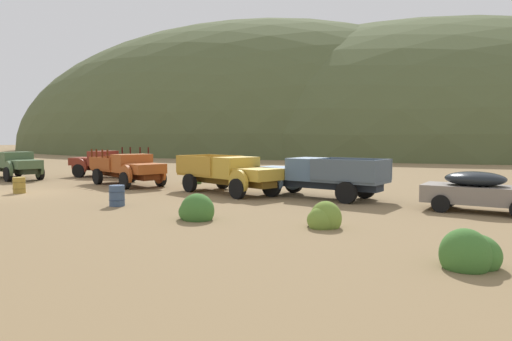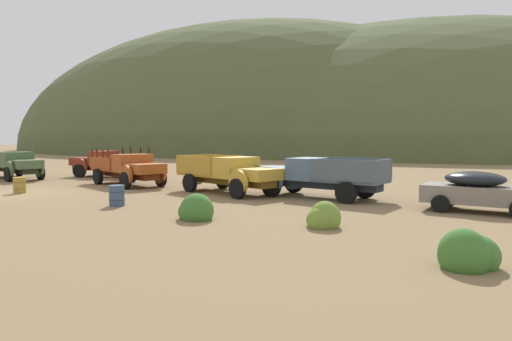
{
  "view_description": "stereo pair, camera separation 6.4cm",
  "coord_description": "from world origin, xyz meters",
  "px_view_note": "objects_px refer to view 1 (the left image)",
  "views": [
    {
      "loc": [
        21.89,
        -14.4,
        2.87
      ],
      "look_at": [
        10.65,
        5.69,
        1.2
      ],
      "focal_mm": 31.98,
      "sensor_mm": 36.0,
      "label": 1
    },
    {
      "loc": [
        21.95,
        -14.36,
        2.87
      ],
      "look_at": [
        10.65,
        5.69,
        1.2
      ],
      "focal_mm": 31.98,
      "sensor_mm": 36.0,
      "label": 2
    }
  ],
  "objects_px": {
    "truck_rust_red": "(105,163)",
    "car_primer_gray": "(486,191)",
    "oil_drum_spare": "(19,185)",
    "truck_faded_yellow": "(234,174)",
    "truck_chalk_blue": "(311,176)",
    "oil_drum_foreground": "(117,196)",
    "truck_weathered_green": "(15,165)",
    "truck_oxide_orange": "(131,169)"
  },
  "relations": [
    {
      "from": "oil_drum_spare",
      "to": "truck_rust_red",
      "type": "bearing_deg",
      "value": 113.02
    },
    {
      "from": "truck_faded_yellow",
      "to": "car_primer_gray",
      "type": "relative_size",
      "value": 1.43
    },
    {
      "from": "oil_drum_spare",
      "to": "truck_chalk_blue",
      "type": "bearing_deg",
      "value": 23.56
    },
    {
      "from": "truck_chalk_blue",
      "to": "oil_drum_foreground",
      "type": "height_order",
      "value": "truck_chalk_blue"
    },
    {
      "from": "truck_chalk_blue",
      "to": "truck_faded_yellow",
      "type": "bearing_deg",
      "value": 18.14
    },
    {
      "from": "truck_oxide_orange",
      "to": "oil_drum_spare",
      "type": "height_order",
      "value": "truck_oxide_orange"
    },
    {
      "from": "truck_weathered_green",
      "to": "truck_faded_yellow",
      "type": "relative_size",
      "value": 1.04
    },
    {
      "from": "truck_rust_red",
      "to": "truck_faded_yellow",
      "type": "distance_m",
      "value": 14.37
    },
    {
      "from": "truck_weathered_green",
      "to": "truck_chalk_blue",
      "type": "bearing_deg",
      "value": 17.24
    },
    {
      "from": "truck_faded_yellow",
      "to": "car_primer_gray",
      "type": "bearing_deg",
      "value": 16.09
    },
    {
      "from": "truck_rust_red",
      "to": "oil_drum_foreground",
      "type": "bearing_deg",
      "value": 126.07
    },
    {
      "from": "oil_drum_foreground",
      "to": "oil_drum_spare",
      "type": "xyz_separation_m",
      "value": [
        -7.72,
        0.72,
        -0.02
      ]
    },
    {
      "from": "car_primer_gray",
      "to": "truck_faded_yellow",
      "type": "bearing_deg",
      "value": -177.81
    },
    {
      "from": "truck_rust_red",
      "to": "car_primer_gray",
      "type": "height_order",
      "value": "truck_rust_red"
    },
    {
      "from": "car_primer_gray",
      "to": "oil_drum_spare",
      "type": "relative_size",
      "value": 5.53
    },
    {
      "from": "truck_rust_red",
      "to": "oil_drum_foreground",
      "type": "relative_size",
      "value": 6.89
    },
    {
      "from": "car_primer_gray",
      "to": "oil_drum_foreground",
      "type": "xyz_separation_m",
      "value": [
        -13.58,
        -5.72,
        -0.38
      ]
    },
    {
      "from": "truck_weathered_green",
      "to": "truck_chalk_blue",
      "type": "height_order",
      "value": "truck_weathered_green"
    },
    {
      "from": "truck_weathered_green",
      "to": "oil_drum_foreground",
      "type": "bearing_deg",
      "value": -5.59
    },
    {
      "from": "truck_weathered_green",
      "to": "oil_drum_spare",
      "type": "distance_m",
      "value": 9.08
    },
    {
      "from": "truck_chalk_blue",
      "to": "car_primer_gray",
      "type": "bearing_deg",
      "value": 179.34
    },
    {
      "from": "car_primer_gray",
      "to": "oil_drum_foreground",
      "type": "height_order",
      "value": "car_primer_gray"
    },
    {
      "from": "truck_faded_yellow",
      "to": "truck_chalk_blue",
      "type": "xyz_separation_m",
      "value": [
        3.87,
        0.79,
        -0.0
      ]
    },
    {
      "from": "truck_chalk_blue",
      "to": "oil_drum_foreground",
      "type": "xyz_separation_m",
      "value": [
        -5.97,
        -6.69,
        -0.58
      ]
    },
    {
      "from": "truck_weathered_green",
      "to": "truck_oxide_orange",
      "type": "height_order",
      "value": "same"
    },
    {
      "from": "truck_weathered_green",
      "to": "car_primer_gray",
      "type": "bearing_deg",
      "value": 14.5
    },
    {
      "from": "truck_chalk_blue",
      "to": "truck_rust_red",
      "type": "bearing_deg",
      "value": -4.0
    },
    {
      "from": "truck_weathered_green",
      "to": "truck_rust_red",
      "type": "relative_size",
      "value": 1.13
    },
    {
      "from": "truck_faded_yellow",
      "to": "car_primer_gray",
      "type": "height_order",
      "value": "truck_faded_yellow"
    },
    {
      "from": "truck_faded_yellow",
      "to": "truck_chalk_blue",
      "type": "distance_m",
      "value": 3.95
    },
    {
      "from": "truck_weathered_green",
      "to": "truck_oxide_orange",
      "type": "relative_size",
      "value": 1.08
    },
    {
      "from": "truck_rust_red",
      "to": "oil_drum_spare",
      "type": "height_order",
      "value": "truck_rust_red"
    },
    {
      "from": "truck_weathered_green",
      "to": "truck_oxide_orange",
      "type": "bearing_deg",
      "value": 18.25
    },
    {
      "from": "truck_weathered_green",
      "to": "truck_faded_yellow",
      "type": "bearing_deg",
      "value": 15.36
    },
    {
      "from": "truck_oxide_orange",
      "to": "car_primer_gray",
      "type": "distance_m",
      "value": 18.89
    },
    {
      "from": "oil_drum_foreground",
      "to": "truck_weathered_green",
      "type": "bearing_deg",
      "value": 160.32
    },
    {
      "from": "truck_chalk_blue",
      "to": "oil_drum_spare",
      "type": "height_order",
      "value": "truck_chalk_blue"
    },
    {
      "from": "truck_rust_red",
      "to": "car_primer_gray",
      "type": "xyz_separation_m",
      "value": [
        25.24,
        -4.28,
        -0.19
      ]
    },
    {
      "from": "truck_oxide_orange",
      "to": "oil_drum_spare",
      "type": "bearing_deg",
      "value": -95.24
    },
    {
      "from": "truck_weathered_green",
      "to": "oil_drum_spare",
      "type": "relative_size",
      "value": 8.21
    },
    {
      "from": "truck_weathered_green",
      "to": "oil_drum_spare",
      "type": "height_order",
      "value": "truck_weathered_green"
    },
    {
      "from": "truck_weathered_green",
      "to": "truck_rust_red",
      "type": "height_order",
      "value": "same"
    }
  ]
}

